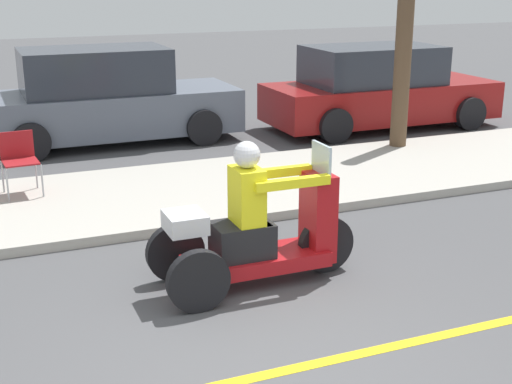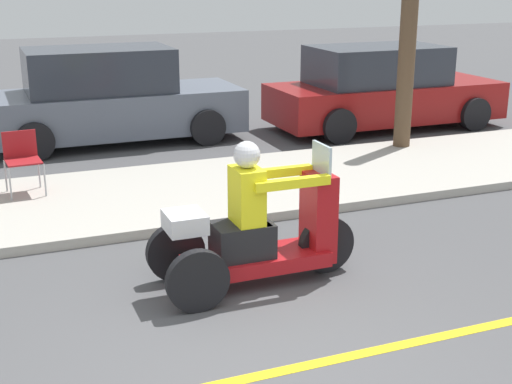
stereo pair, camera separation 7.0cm
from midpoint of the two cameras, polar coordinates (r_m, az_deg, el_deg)
The scene contains 8 objects.
ground_plane at distance 5.72m, azimuth 1.29°, elevation -14.26°, with size 60.00×60.00×0.00m, color #4C4C4F.
lane_stripe at distance 5.90m, azimuth 5.74°, elevation -13.23°, with size 24.00×0.12×0.01m.
sidewalk_strip at distance 9.72m, azimuth -9.59°, elevation -0.47°, with size 28.00×2.80×0.12m.
motorcycle_trike at distance 7.00m, azimuth -0.20°, elevation -3.35°, with size 2.09×0.85×1.46m.
folding_chair_curbside at distance 10.01m, azimuth -18.63°, elevation 2.73°, with size 0.49×0.49×0.82m.
parked_car_lot_center at distance 14.27m, azimuth 9.61°, elevation 8.07°, with size 4.56×1.95×1.60m.
parked_car_lot_far at distance 13.10m, azimuth -12.12°, elevation 7.27°, with size 4.55×1.94×1.69m.
tree_trunk at distance 12.20m, azimuth 11.52°, elevation 10.78°, with size 0.28×0.28×3.10m.
Camera 1 is at (-2.00, -4.44, 3.00)m, focal length 50.00 mm.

